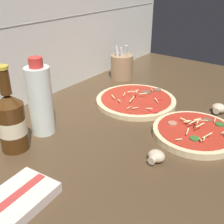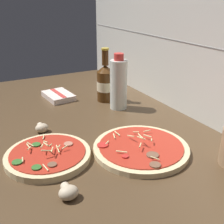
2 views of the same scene
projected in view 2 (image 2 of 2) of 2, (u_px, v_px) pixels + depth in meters
The scene contains 9 objects.
counter_slab at pixel (78, 143), 92.36cm from camera, with size 160.00×90.00×2.50cm.
tile_backsplash at pixel (192, 43), 100.95cm from camera, with size 160.00×1.13×60.00cm.
pizza_near at pixel (48, 155), 80.60cm from camera, with size 24.50×24.50×5.28cm.
pizza_far at pixel (141, 148), 84.72cm from camera, with size 28.86×28.86×4.99cm.
beer_bottle at pixel (105, 82), 122.34cm from camera, with size 7.47×7.47×23.22cm.
oil_bottle at pixel (119, 84), 113.29cm from camera, with size 6.98×6.98×22.74cm.
mushroom_left at pixel (68, 192), 64.85cm from camera, with size 4.94×4.71×3.29cm.
mushroom_right at pixel (42, 128), 96.27cm from camera, with size 4.69×4.47×3.13cm.
dish_towel at pixel (58, 96), 127.53cm from camera, with size 16.23×11.98×2.56cm.
Camera 2 is at (76.95, -28.28, 46.39)cm, focal length 45.00 mm.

